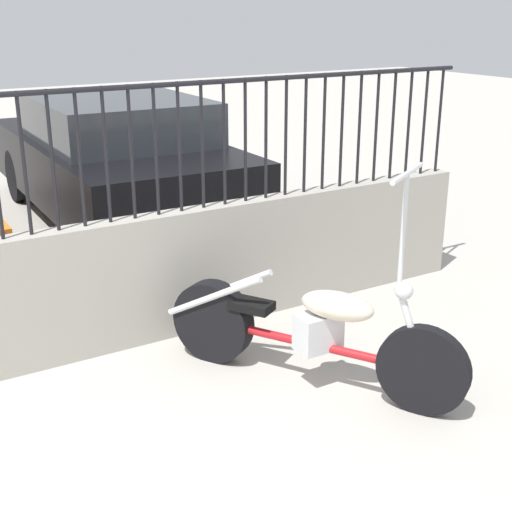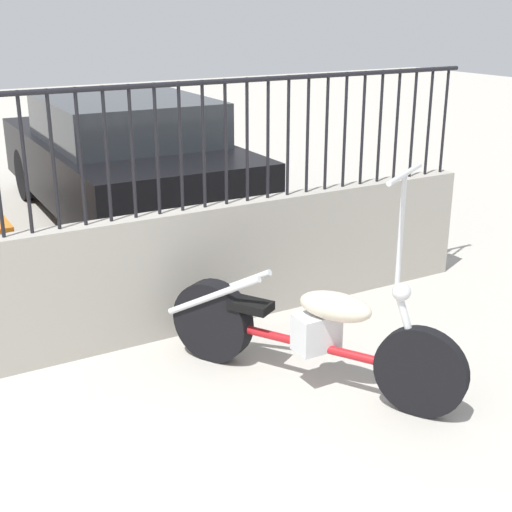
{
  "view_description": "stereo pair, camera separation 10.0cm",
  "coord_description": "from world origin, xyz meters",
  "views": [
    {
      "loc": [
        -0.15,
        -1.99,
        2.32
      ],
      "look_at": [
        2.25,
        1.94,
        0.7
      ],
      "focal_mm": 50.0,
      "sensor_mm": 36.0,
      "label": 1
    },
    {
      "loc": [
        -0.06,
        -2.05,
        2.32
      ],
      "look_at": [
        2.25,
        1.94,
        0.7
      ],
      "focal_mm": 50.0,
      "sensor_mm": 36.0,
      "label": 2
    }
  ],
  "objects": [
    {
      "name": "car_black",
      "position": [
        2.63,
        5.6,
        0.7
      ],
      "size": [
        1.95,
        4.26,
        1.38
      ],
      "rotation": [
        0.0,
        0.0,
        1.54
      ],
      "color": "black",
      "rests_on": "ground_plane"
    },
    {
      "name": "motorcycle_red",
      "position": [
        2.24,
        1.41,
        0.36
      ],
      "size": [
        1.15,
        1.84,
        1.47
      ],
      "rotation": [
        0.0,
        0.0,
        -1.04
      ],
      "color": "black",
      "rests_on": "ground_plane"
    }
  ]
}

